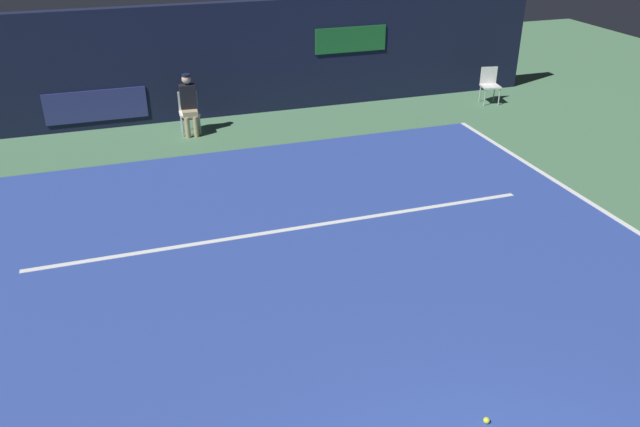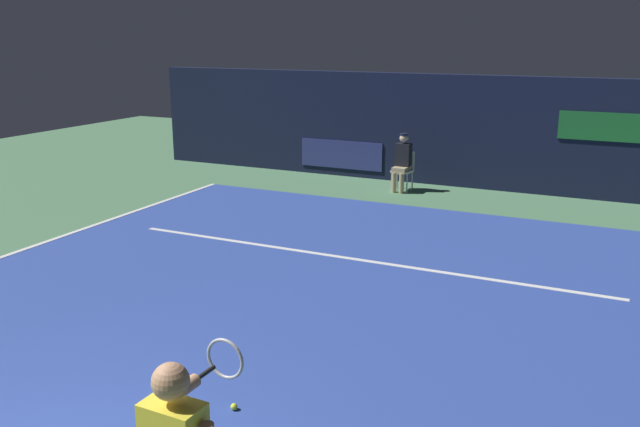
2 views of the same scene
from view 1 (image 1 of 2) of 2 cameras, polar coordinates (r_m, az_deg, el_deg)
The scene contains 7 objects.
ground_plane at distance 8.73m, azimuth 1.32°, elevation -7.37°, with size 31.83×31.83×0.00m, color #4C7A56.
court_surface at distance 8.73m, azimuth 1.32°, elevation -7.34°, with size 10.43×11.40×0.01m, color #2D479E.
line_service at distance 10.35m, azimuth -2.39°, elevation -1.36°, with size 8.13×0.10×0.01m, color white.
back_wall at distance 15.51m, azimuth -9.01°, elevation 13.18°, with size 16.09×0.33×2.60m.
line_judge_on_chair at distance 14.51m, azimuth -11.52°, elevation 9.49°, with size 0.46×0.54×1.32m.
courtside_chair_near at distance 17.00m, azimuth 14.77°, elevation 11.08°, with size 0.51×0.49×0.88m.
tennis_ball at distance 7.14m, azimuth 14.50°, elevation -17.28°, with size 0.07×0.07×0.07m, color #CCE033.
Camera 1 is at (-2.46, -2.07, 4.94)m, focal length 36.22 mm.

